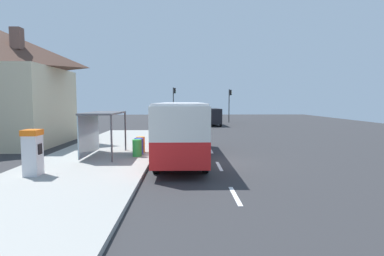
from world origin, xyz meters
The scene contains 21 objects.
ground_plane centered at (0.00, 14.00, -0.02)m, with size 56.00×92.00×0.04m, color #2D2D30.
sidewalk_platform centered at (-6.40, 2.00, 0.09)m, with size 6.20×30.00×0.18m, color #999993.
lane_stripe_seg_0 centered at (0.25, -6.00, 0.01)m, with size 0.16×2.20×0.01m, color silver.
lane_stripe_seg_1 centered at (0.25, -1.00, 0.01)m, with size 0.16×2.20×0.01m, color silver.
lane_stripe_seg_2 centered at (0.25, 4.00, 0.01)m, with size 0.16×2.20×0.01m, color silver.
lane_stripe_seg_3 centered at (0.25, 9.00, 0.01)m, with size 0.16×2.20×0.01m, color silver.
lane_stripe_seg_4 centered at (0.25, 14.00, 0.01)m, with size 0.16×2.20×0.01m, color silver.
lane_stripe_seg_5 centered at (0.25, 19.00, 0.01)m, with size 0.16×2.20×0.01m, color silver.
lane_stripe_seg_6 centered at (0.25, 24.00, 0.01)m, with size 0.16×2.20×0.01m, color silver.
lane_stripe_seg_7 centered at (0.25, 29.00, 0.01)m, with size 0.16×2.20×0.01m, color silver.
bus centered at (-1.71, 1.32, 1.84)m, with size 2.56×11.02×3.21m.
white_van centered at (2.20, 25.52, 1.34)m, with size 2.25×5.29×2.30m.
sedan_near centered at (2.30, 40.61, 0.79)m, with size 2.05×4.50×1.52m.
sedan_far centered at (2.30, 32.59, 0.79)m, with size 1.89×4.42×1.52m.
ticket_machine centered at (-7.89, -3.50, 1.17)m, with size 0.66×0.76×1.94m.
recycling_bin_green centered at (-4.20, 1.01, 0.66)m, with size 0.52×0.52×0.95m, color green.
recycling_bin_blue centered at (-4.20, 1.71, 0.66)m, with size 0.52×0.52×0.95m, color blue.
recycling_bin_orange centered at (-4.20, 2.41, 0.66)m, with size 0.52×0.52×0.95m, color orange.
traffic_light_near_side centered at (5.50, 31.54, 3.39)m, with size 0.49×0.28×5.10m.
traffic_light_far_side centered at (-3.11, 32.34, 3.57)m, with size 0.49×0.28×5.41m.
bus_shelter centered at (-6.41, 1.25, 2.10)m, with size 1.80×4.00×2.50m.
Camera 1 is at (-1.53, -16.67, 3.31)m, focal length 29.33 mm.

